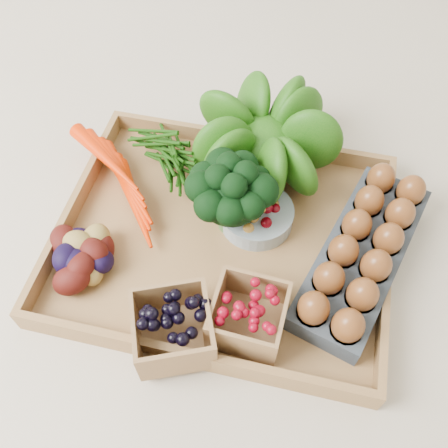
% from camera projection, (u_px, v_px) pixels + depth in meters
% --- Properties ---
extents(ground, '(4.00, 4.00, 0.00)m').
position_uv_depth(ground, '(224.00, 244.00, 0.87)').
color(ground, beige).
rests_on(ground, ground).
extents(tray, '(0.55, 0.45, 0.01)m').
position_uv_depth(tray, '(224.00, 241.00, 0.86)').
color(tray, '#9D7342').
rests_on(tray, ground).
extents(carrots, '(0.20, 0.14, 0.05)m').
position_uv_depth(carrots, '(128.00, 185.00, 0.89)').
color(carrots, '#EE2C00').
rests_on(carrots, tray).
extents(lettuce, '(0.17, 0.17, 0.17)m').
position_uv_depth(lettuce, '(266.00, 131.00, 0.88)').
color(lettuce, '#0D450A').
rests_on(lettuce, tray).
extents(broccoli, '(0.14, 0.14, 0.11)m').
position_uv_depth(broccoli, '(231.00, 206.00, 0.83)').
color(broccoli, black).
rests_on(broccoli, tray).
extents(cherry_bowl, '(0.13, 0.13, 0.03)m').
position_uv_depth(cherry_bowl, '(257.00, 215.00, 0.86)').
color(cherry_bowl, '#8C9EA5').
rests_on(cherry_bowl, tray).
extents(egg_carton, '(0.21, 0.36, 0.04)m').
position_uv_depth(egg_carton, '(361.00, 256.00, 0.81)').
color(egg_carton, '#383F48').
rests_on(egg_carton, tray).
extents(potatoes, '(0.14, 0.14, 0.08)m').
position_uv_depth(potatoes, '(79.00, 254.00, 0.79)').
color(potatoes, '#360C08').
rests_on(potatoes, tray).
extents(punnet_blackberry, '(0.15, 0.15, 0.08)m').
position_uv_depth(punnet_blackberry, '(173.00, 328.00, 0.72)').
color(punnet_blackberry, black).
rests_on(punnet_blackberry, tray).
extents(punnet_raspberry, '(0.11, 0.11, 0.07)m').
position_uv_depth(punnet_raspberry, '(248.00, 315.00, 0.74)').
color(punnet_raspberry, maroon).
rests_on(punnet_raspberry, tray).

